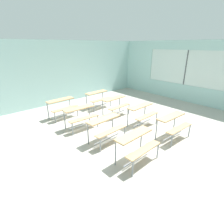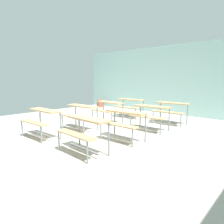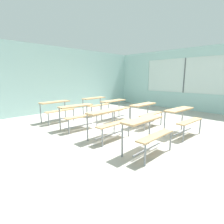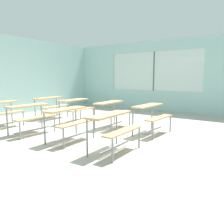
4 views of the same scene
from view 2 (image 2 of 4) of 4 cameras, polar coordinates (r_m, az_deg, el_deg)
ground at (r=5.93m, az=-3.94°, el=-6.17°), size 10.00×9.00×0.05m
wall_back at (r=9.41m, az=16.37°, el=8.57°), size 10.00×0.12×3.00m
desk_bench_r0c0 at (r=5.69m, az=-19.25°, el=-1.24°), size 1.11×0.61×0.74m
desk_bench_r0c1 at (r=4.28m, az=-7.98°, el=-4.15°), size 1.13×0.64×0.74m
desk_bench_r1c0 at (r=6.32m, az=-9.02°, el=0.17°), size 1.12×0.63×0.74m
desk_bench_r1c1 at (r=5.12m, az=3.18°, el=-1.85°), size 1.11×0.61×0.74m
desk_bench_r2c0 at (r=7.25m, az=-1.23°, el=1.43°), size 1.12×0.63×0.74m
desk_bench_r2c1 at (r=6.24m, az=10.65°, el=0.01°), size 1.13×0.64×0.74m
desk_bench_r3c0 at (r=8.27m, az=4.89°, el=2.37°), size 1.13×0.64×0.74m
desk_bench_r3c1 at (r=7.30m, az=16.07°, el=1.13°), size 1.12×0.63×0.74m
trash_bin at (r=11.39m, az=-3.48°, el=2.46°), size 0.32×0.32×0.42m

